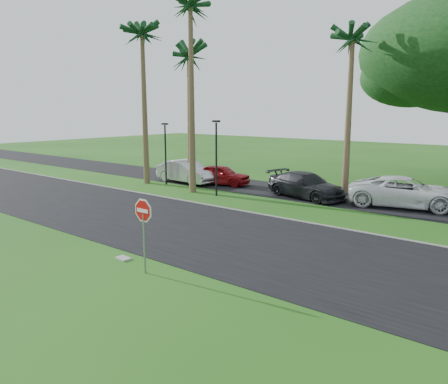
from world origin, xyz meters
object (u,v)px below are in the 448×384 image
car_silver (187,172)px  stop_sign_near (144,220)px  car_red (221,175)px  car_dark (306,185)px  car_minivan (406,192)px

car_silver → stop_sign_near: bearing=-137.0°
car_red → car_dark: (6.91, -0.36, 0.05)m
car_red → car_dark: bearing=-106.9°
car_silver → car_red: car_silver is taller
stop_sign_near → car_minivan: 15.92m
car_dark → car_minivan: (5.48, 1.09, 0.07)m
stop_sign_near → car_dark: (-1.85, 14.39, -1.02)m
stop_sign_near → car_silver: bearing=129.1°
car_silver → car_minivan: (14.90, 1.61, 0.01)m
car_silver → car_dark: size_ratio=0.96×
car_red → car_silver: bearing=95.3°
stop_sign_near → car_minivan: size_ratio=0.44×
car_red → car_dark: size_ratio=0.80×
stop_sign_near → car_silver: (-11.27, 13.86, -0.95)m
car_silver → car_minivan: car_minivan is taller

